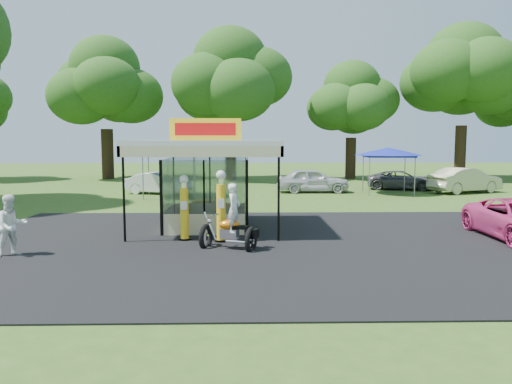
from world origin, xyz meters
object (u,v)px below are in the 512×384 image
at_px(bg_car_d, 402,180).
at_px(tent_east, 388,152).
at_px(gas_pump_right, 221,208).
at_px(bg_car_e, 465,180).
at_px(bg_car_a, 158,183).
at_px(tent_west, 170,150).
at_px(gas_station_kiosk, 207,183).
at_px(bg_car_c, 313,180).
at_px(spectator_west, 12,226).
at_px(gas_pump_left, 184,210).
at_px(kiosk_car, 211,208).
at_px(motorcycle, 232,223).

height_order(bg_car_d, tent_east, tent_east).
relative_size(gas_pump_right, bg_car_e, 0.49).
height_order(bg_car_a, tent_west, tent_west).
bearing_deg(gas_pump_right, bg_car_e, 45.67).
bearing_deg(bg_car_d, gas_station_kiosk, 156.15).
xyz_separation_m(bg_car_c, tent_east, (4.62, -0.92, 1.85)).
xyz_separation_m(spectator_west, bg_car_d, (17.55, 19.34, -0.26)).
height_order(gas_station_kiosk, spectator_west, gas_station_kiosk).
bearing_deg(gas_pump_left, bg_car_c, 67.45).
xyz_separation_m(kiosk_car, spectator_west, (-5.36, -6.65, 0.43)).
bearing_deg(tent_west, gas_pump_right, -74.82).
bearing_deg(motorcycle, tent_east, 79.71).
xyz_separation_m(tent_west, tent_east, (13.50, 1.32, -0.15)).
bearing_deg(gas_pump_left, kiosk_car, 82.43).
xyz_separation_m(motorcycle, bg_car_d, (11.16, 18.60, -0.19)).
distance_m(gas_pump_left, bg_car_a, 15.17).
relative_size(motorcycle, bg_car_d, 0.46).
height_order(gas_pump_left, motorcycle, gas_pump_left).
xyz_separation_m(bg_car_c, tent_west, (-8.88, -2.24, 2.00)).
distance_m(gas_pump_left, bg_car_d, 21.45).
relative_size(gas_pump_left, kiosk_car, 0.79).
xyz_separation_m(gas_pump_right, bg_car_d, (11.55, 17.50, -0.51)).
bearing_deg(motorcycle, bg_car_e, 68.65).
distance_m(gas_pump_right, bg_car_c, 16.64).
height_order(gas_station_kiosk, bg_car_c, gas_station_kiosk).
height_order(gas_pump_right, tent_east, tent_east).
relative_size(kiosk_car, bg_car_d, 0.61).
bearing_deg(bg_car_e, gas_pump_left, 110.34).
distance_m(gas_station_kiosk, tent_east, 16.16).
relative_size(gas_pump_left, spectator_west, 1.23).
relative_size(gas_pump_right, kiosk_car, 0.86).
relative_size(spectator_west, bg_car_c, 0.39).
height_order(spectator_west, tent_east, tent_east).
distance_m(bg_car_a, bg_car_d, 16.39).
bearing_deg(motorcycle, gas_station_kiosk, 125.79).
height_order(gas_pump_left, bg_car_e, gas_pump_left).
xyz_separation_m(gas_station_kiosk, gas_pump_right, (0.65, -2.60, -0.62)).
distance_m(spectator_west, bg_car_e, 27.11).
xyz_separation_m(bg_car_d, tent_east, (-1.73, -2.61, 2.00)).
xyz_separation_m(gas_pump_right, tent_west, (-3.68, 13.56, 1.64)).
xyz_separation_m(bg_car_e, tent_east, (-5.15, -0.44, 1.83)).
bearing_deg(gas_station_kiosk, bg_car_e, 39.18).
relative_size(gas_station_kiosk, bg_car_d, 1.16).
height_order(gas_pump_left, bg_car_a, gas_pump_left).
bearing_deg(spectator_west, bg_car_d, 4.35).
xyz_separation_m(gas_pump_left, bg_car_c, (6.44, 15.52, -0.28)).
relative_size(gas_pump_right, motorcycle, 1.13).
bearing_deg(motorcycle, gas_pump_right, 129.39).
distance_m(gas_pump_left, tent_east, 18.39).
bearing_deg(kiosk_car, bg_car_e, -56.03).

